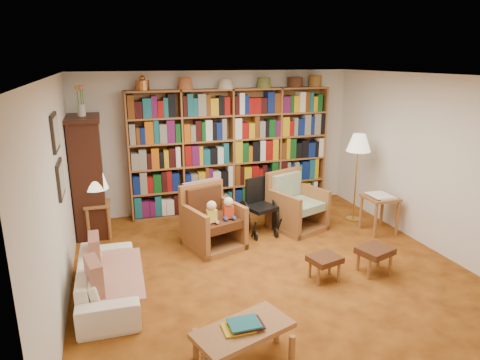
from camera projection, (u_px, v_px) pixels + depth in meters
name	position (u px, v px, depth m)	size (l,w,h in m)	color
floor	(267.00, 266.00, 5.78)	(5.00, 5.00, 0.00)	#A05718
ceiling	(271.00, 76.00, 5.09)	(5.00, 5.00, 0.00)	white
wall_back	(218.00, 142.00, 7.73)	(5.00, 5.00, 0.00)	silver
wall_front	(393.00, 263.00, 3.15)	(5.00, 5.00, 0.00)	silver
wall_left	(57.00, 195.00, 4.71)	(5.00, 5.00, 0.00)	silver
wall_right	(430.00, 163.00, 6.16)	(5.00, 5.00, 0.00)	silver
bookshelf	(232.00, 147.00, 7.65)	(3.60, 0.30, 2.42)	#A26832
curio_cabinet	(88.00, 174.00, 6.69)	(0.50, 0.95, 2.40)	#371A0F
framed_pictures	(58.00, 156.00, 4.89)	(0.03, 0.52, 0.97)	black
sofa	(108.00, 279.00, 4.95)	(0.63, 1.62, 0.47)	#F1E4CD
sofa_throw	(112.00, 273.00, 4.95)	(0.69, 1.29, 0.04)	beige
cushion_left	(95.00, 251.00, 5.18)	(0.12, 0.39, 0.39)	maroon
cushion_right	(94.00, 278.00, 4.54)	(0.13, 0.40, 0.40)	maroon
side_table_lamp	(98.00, 212.00, 6.59)	(0.40, 0.40, 0.57)	#A26832
table_lamp	(95.00, 181.00, 6.45)	(0.39, 0.39, 0.52)	gold
armchair_leather	(212.00, 220.00, 6.35)	(0.96, 0.97, 0.93)	#A26832
armchair_sage	(295.00, 206.00, 7.05)	(1.00, 1.00, 0.93)	#A26832
wheelchair	(259.00, 208.00, 6.86)	(0.55, 0.69, 0.87)	black
floor_lamp	(359.00, 146.00, 7.07)	(0.40, 0.40, 1.51)	gold
side_table_papers	(380.00, 203.00, 6.79)	(0.49, 0.49, 0.63)	#A26832
footstool_a	(325.00, 261.00, 5.35)	(0.44, 0.40, 0.32)	#4B2714
footstool_b	(375.00, 252.00, 5.51)	(0.51, 0.46, 0.35)	#4B2714
coffee_table	(243.00, 332.00, 3.87)	(1.00, 0.71, 0.41)	#A26832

